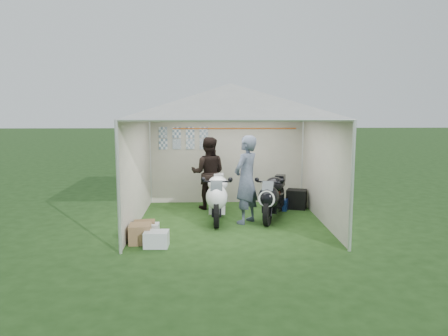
{
  "coord_description": "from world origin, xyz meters",
  "views": [
    {
      "loc": [
        -0.46,
        -9.31,
        2.54
      ],
      "look_at": [
        -0.13,
        0.35,
        1.15
      ],
      "focal_mm": 35.0,
      "sensor_mm": 36.0,
      "label": 1
    }
  ],
  "objects_px": {
    "canopy_tent": "(231,104)",
    "person_dark_jacket": "(208,173)",
    "paddock_stand": "(280,205)",
    "person_blue_jacket": "(246,180)",
    "crate_0": "(156,239)",
    "crate_3": "(145,228)",
    "crate_2": "(150,230)",
    "motorcycle_black": "(273,196)",
    "crate_1": "(140,234)",
    "motorcycle_white": "(218,196)",
    "equipment_box": "(296,199)"
  },
  "relations": [
    {
      "from": "canopy_tent",
      "to": "person_dark_jacket",
      "type": "distance_m",
      "value": 2.17
    },
    {
      "from": "paddock_stand",
      "to": "person_blue_jacket",
      "type": "xyz_separation_m",
      "value": [
        -0.93,
        -1.12,
        0.82
      ]
    },
    {
      "from": "crate_0",
      "to": "crate_3",
      "type": "relative_size",
      "value": 1.05
    },
    {
      "from": "person_dark_jacket",
      "to": "crate_2",
      "type": "height_order",
      "value": "person_dark_jacket"
    },
    {
      "from": "motorcycle_black",
      "to": "paddock_stand",
      "type": "distance_m",
      "value": 0.98
    },
    {
      "from": "person_blue_jacket",
      "to": "crate_2",
      "type": "xyz_separation_m",
      "value": [
        -1.96,
        -0.9,
        -0.83
      ]
    },
    {
      "from": "person_blue_jacket",
      "to": "crate_1",
      "type": "distance_m",
      "value": 2.6
    },
    {
      "from": "canopy_tent",
      "to": "person_blue_jacket",
      "type": "relative_size",
      "value": 2.96
    },
    {
      "from": "person_blue_jacket",
      "to": "crate_3",
      "type": "bearing_deg",
      "value": -30.98
    },
    {
      "from": "canopy_tent",
      "to": "crate_0",
      "type": "distance_m",
      "value": 3.28
    },
    {
      "from": "crate_3",
      "to": "canopy_tent",
      "type": "bearing_deg",
      "value": 27.18
    },
    {
      "from": "paddock_stand",
      "to": "crate_0",
      "type": "relative_size",
      "value": 0.86
    },
    {
      "from": "crate_1",
      "to": "crate_2",
      "type": "relative_size",
      "value": 1.19
    },
    {
      "from": "paddock_stand",
      "to": "motorcycle_white",
      "type": "bearing_deg",
      "value": -149.72
    },
    {
      "from": "equipment_box",
      "to": "crate_2",
      "type": "bearing_deg",
      "value": -146.73
    },
    {
      "from": "paddock_stand",
      "to": "person_dark_jacket",
      "type": "xyz_separation_m",
      "value": [
        -1.75,
        0.25,
        0.75
      ]
    },
    {
      "from": "canopy_tent",
      "to": "equipment_box",
      "type": "xyz_separation_m",
      "value": [
        1.7,
        1.18,
        -2.34
      ]
    },
    {
      "from": "canopy_tent",
      "to": "equipment_box",
      "type": "distance_m",
      "value": 3.12
    },
    {
      "from": "motorcycle_white",
      "to": "person_blue_jacket",
      "type": "bearing_deg",
      "value": -16.68
    },
    {
      "from": "motorcycle_black",
      "to": "canopy_tent",
      "type": "bearing_deg",
      "value": -149.94
    },
    {
      "from": "motorcycle_white",
      "to": "crate_3",
      "type": "relative_size",
      "value": 4.95
    },
    {
      "from": "equipment_box",
      "to": "crate_0",
      "type": "height_order",
      "value": "equipment_box"
    },
    {
      "from": "crate_1",
      "to": "person_dark_jacket",
      "type": "bearing_deg",
      "value": 65.14
    },
    {
      "from": "canopy_tent",
      "to": "paddock_stand",
      "type": "xyz_separation_m",
      "value": [
        1.26,
        1.02,
        -2.44
      ]
    },
    {
      "from": "motorcycle_white",
      "to": "crate_1",
      "type": "distance_m",
      "value": 2.19
    },
    {
      "from": "crate_1",
      "to": "crate_2",
      "type": "xyz_separation_m",
      "value": [
        0.13,
        0.45,
        -0.06
      ]
    },
    {
      "from": "motorcycle_white",
      "to": "crate_2",
      "type": "xyz_separation_m",
      "value": [
        -1.34,
        -1.12,
        -0.44
      ]
    },
    {
      "from": "paddock_stand",
      "to": "crate_0",
      "type": "height_order",
      "value": "crate_0"
    },
    {
      "from": "motorcycle_black",
      "to": "motorcycle_white",
      "type": "bearing_deg",
      "value": -158.0
    },
    {
      "from": "canopy_tent",
      "to": "crate_3",
      "type": "bearing_deg",
      "value": -152.82
    },
    {
      "from": "equipment_box",
      "to": "crate_0",
      "type": "distance_m",
      "value": 4.23
    },
    {
      "from": "paddock_stand",
      "to": "equipment_box",
      "type": "height_order",
      "value": "equipment_box"
    },
    {
      "from": "person_dark_jacket",
      "to": "person_blue_jacket",
      "type": "distance_m",
      "value": 1.6
    },
    {
      "from": "motorcycle_white",
      "to": "crate_0",
      "type": "bearing_deg",
      "value": -119.34
    },
    {
      "from": "crate_0",
      "to": "crate_3",
      "type": "xyz_separation_m",
      "value": [
        -0.33,
        0.78,
        -0.01
      ]
    },
    {
      "from": "motorcycle_black",
      "to": "equipment_box",
      "type": "height_order",
      "value": "motorcycle_black"
    },
    {
      "from": "crate_1",
      "to": "crate_2",
      "type": "height_order",
      "value": "crate_1"
    },
    {
      "from": "paddock_stand",
      "to": "person_dark_jacket",
      "type": "distance_m",
      "value": 1.92
    },
    {
      "from": "motorcycle_white",
      "to": "crate_1",
      "type": "relative_size",
      "value": 5.15
    },
    {
      "from": "motorcycle_white",
      "to": "motorcycle_black",
      "type": "distance_m",
      "value": 1.25
    },
    {
      "from": "person_dark_jacket",
      "to": "equipment_box",
      "type": "relative_size",
      "value": 3.74
    },
    {
      "from": "crate_0",
      "to": "crate_1",
      "type": "distance_m",
      "value": 0.4
    },
    {
      "from": "equipment_box",
      "to": "person_dark_jacket",
      "type": "bearing_deg",
      "value": 177.48
    },
    {
      "from": "motorcycle_white",
      "to": "equipment_box",
      "type": "distance_m",
      "value": 2.27
    },
    {
      "from": "equipment_box",
      "to": "crate_0",
      "type": "relative_size",
      "value": 1.1
    },
    {
      "from": "paddock_stand",
      "to": "crate_2",
      "type": "relative_size",
      "value": 1.12
    },
    {
      "from": "person_blue_jacket",
      "to": "crate_3",
      "type": "distance_m",
      "value": 2.38
    },
    {
      "from": "crate_0",
      "to": "crate_2",
      "type": "height_order",
      "value": "crate_0"
    },
    {
      "from": "canopy_tent",
      "to": "crate_0",
      "type": "bearing_deg",
      "value": -130.29
    },
    {
      "from": "person_dark_jacket",
      "to": "crate_2",
      "type": "relative_size",
      "value": 5.34
    }
  ]
}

